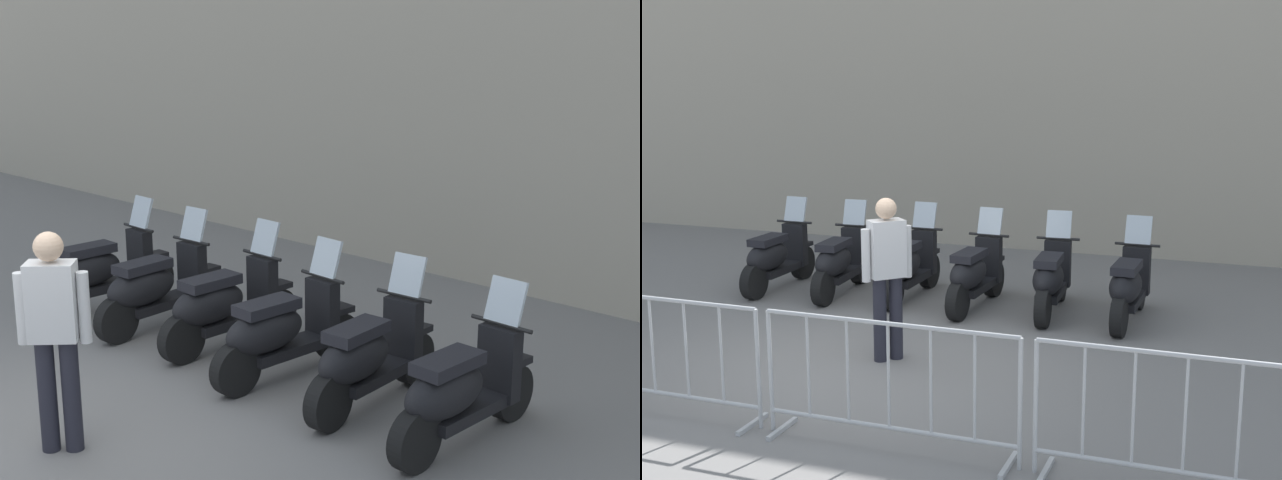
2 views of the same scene
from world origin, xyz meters
The scene contains 8 objects.
ground_plane centered at (0.00, 0.00, 0.00)m, with size 120.00×120.00×0.00m, color slate.
motorcycle_0 centered at (-2.41, 2.45, 0.45)m, with size 0.56×1.72×1.24m.
motorcycle_1 centered at (-1.42, 2.46, 0.45)m, with size 0.56×1.72×1.24m.
motorcycle_2 centered at (-0.45, 2.56, 0.45)m, with size 0.56×1.72×1.24m.
motorcycle_3 centered at (0.52, 2.40, 0.45)m, with size 0.56×1.73×1.24m.
motorcycle_4 centered at (1.51, 2.45, 0.45)m, with size 0.56×1.73×1.24m.
motorcycle_5 centered at (2.47, 2.38, 0.45)m, with size 0.56×1.72×1.24m.
officer_near_row_end centered at (0.25, 0.27, 0.98)m, with size 0.41×0.42×1.73m.
Camera 1 is at (5.91, -2.97, 3.22)m, focal length 49.48 mm.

